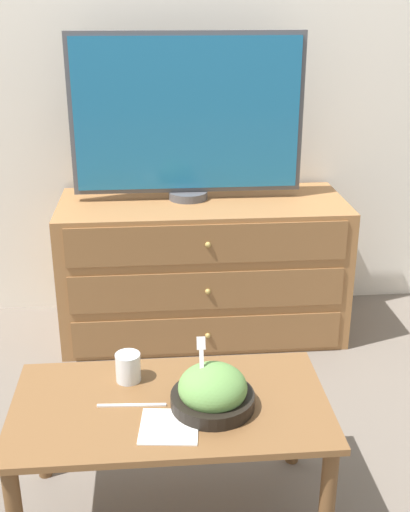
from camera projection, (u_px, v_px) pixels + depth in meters
name	position (u px, v px, depth m)	size (l,w,h in m)	color
ground_plane	(186.00, 302.00, 3.33)	(12.00, 12.00, 0.00)	#70665B
wall_back	(183.00, 38.00, 2.87)	(12.00, 0.05, 2.60)	white
dresser	(203.00, 267.00, 2.94)	(1.27, 0.54, 0.63)	#9E6B3D
tv	(188.00, 117.00, 2.73)	(1.00, 0.17, 0.71)	#515156
coffee_table	(171.00, 420.00, 1.83)	(0.90, 0.49, 0.40)	brown
takeout_bowl	(213.00, 392.00, 1.78)	(0.23, 0.23, 0.20)	black
drink_cup	(128.00, 369.00, 1.91)	(0.07, 0.07, 0.09)	white
napkin	(169.00, 427.00, 1.71)	(0.17, 0.17, 0.00)	white
knife	(132.00, 405.00, 1.80)	(0.19, 0.02, 0.01)	white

